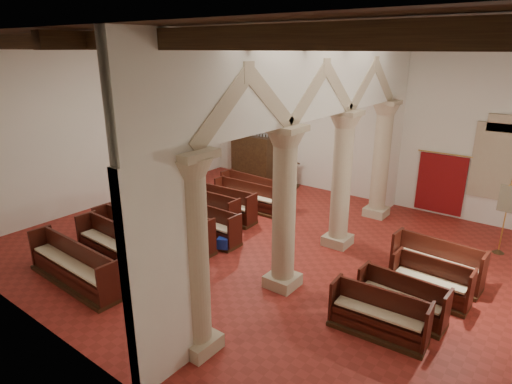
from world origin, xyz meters
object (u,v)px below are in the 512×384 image
at_px(lectern, 294,176).
at_px(aisle_pew_0, 378,320).
at_px(processional_banner, 503,228).
at_px(nave_pew_0, 74,271).
at_px(pipe_organ, 254,149).

xyz_separation_m(lectern, aisle_pew_0, (6.79, -7.38, -0.16)).
relative_size(lectern, processional_banner, 0.53).
height_order(processional_banner, nave_pew_0, processional_banner).
height_order(lectern, processional_banner, processional_banner).
bearing_deg(processional_banner, lectern, 172.81).
bearing_deg(processional_banner, nave_pew_0, -130.19).
relative_size(pipe_organ, nave_pew_0, 1.33).
xyz_separation_m(lectern, processional_banner, (8.15, -1.64, 0.29)).
distance_m(lectern, nave_pew_0, 10.10).
bearing_deg(lectern, nave_pew_0, -108.16).
relative_size(pipe_organ, processional_banner, 1.97).
bearing_deg(pipe_organ, processional_banner, -9.06).
bearing_deg(aisle_pew_0, lectern, 128.98).
xyz_separation_m(pipe_organ, processional_banner, (10.32, -1.65, -0.59)).
distance_m(nave_pew_0, aisle_pew_0, 7.42).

